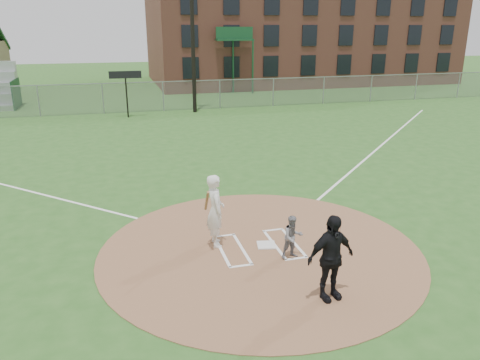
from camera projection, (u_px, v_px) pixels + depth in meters
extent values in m
plane|color=#28551D|center=(260.00, 250.00, 12.30)|extent=(140.00, 140.00, 0.00)
cylinder|color=#8E6243|center=(260.00, 249.00, 12.30)|extent=(8.40, 8.40, 0.02)
cube|color=silver|center=(266.00, 245.00, 12.49)|extent=(0.57, 0.57, 0.03)
cube|color=white|center=(380.00, 147.00, 22.80)|extent=(17.04, 17.04, 0.01)
imported|color=slate|center=(293.00, 237.00, 11.68)|extent=(0.59, 0.48, 1.13)
imported|color=black|center=(331.00, 258.00, 9.80)|extent=(1.18, 0.65, 1.91)
cube|color=white|center=(222.00, 251.00, 12.18)|extent=(0.08, 1.80, 0.01)
cube|color=white|center=(242.00, 248.00, 12.32)|extent=(0.08, 1.80, 0.01)
cube|color=white|center=(224.00, 236.00, 13.07)|extent=(0.62, 0.08, 0.01)
cube|color=white|center=(241.00, 266.00, 11.42)|extent=(0.62, 0.08, 0.01)
cube|color=white|center=(293.00, 242.00, 12.68)|extent=(0.08, 1.80, 0.01)
cube|color=white|center=(274.00, 244.00, 12.54)|extent=(0.08, 1.80, 0.01)
cube|color=white|center=(273.00, 230.00, 13.43)|extent=(0.62, 0.08, 0.01)
cube|color=white|center=(296.00, 258.00, 11.78)|extent=(0.62, 0.08, 0.01)
imported|color=white|center=(215.00, 210.00, 12.26)|extent=(0.48, 0.72, 1.96)
cylinder|color=brown|center=(207.00, 201.00, 11.68)|extent=(0.10, 0.60, 0.70)
cube|color=slate|center=(163.00, 96.00, 32.14)|extent=(56.00, 0.03, 2.00)
cube|color=gray|center=(163.00, 82.00, 31.82)|extent=(56.00, 0.06, 0.06)
cube|color=gray|center=(163.00, 96.00, 32.14)|extent=(56.08, 0.08, 2.00)
cube|color=#194728|center=(16.00, 94.00, 33.48)|extent=(0.08, 3.20, 2.00)
cube|color=#965141|center=(297.00, 7.00, 48.77)|extent=(30.00, 16.00, 15.00)
cube|color=black|center=(330.00, 5.00, 41.39)|extent=(26.60, 0.10, 12.20)
cube|color=#194728|center=(234.00, 40.00, 39.52)|extent=(3.20, 1.00, 0.15)
cube|color=#194728|center=(233.00, 67.00, 40.68)|extent=(0.12, 0.12, 4.50)
cube|color=#194728|center=(253.00, 67.00, 40.19)|extent=(0.12, 0.12, 4.50)
cube|color=#194728|center=(234.00, 33.00, 39.35)|extent=(3.20, 0.08, 1.00)
cylinder|color=black|center=(192.00, 20.00, 30.16)|extent=(0.26, 0.26, 12.00)
cylinder|color=black|center=(127.00, 97.00, 29.77)|extent=(0.10, 0.10, 2.60)
cube|color=black|center=(125.00, 75.00, 29.33)|extent=(2.00, 0.10, 0.45)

